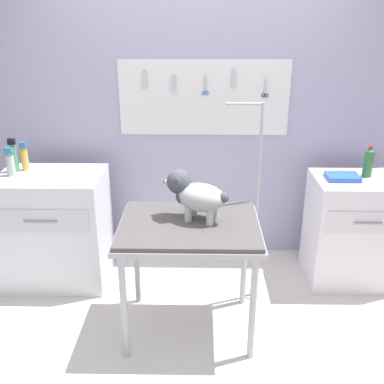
% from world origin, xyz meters
% --- Properties ---
extents(ground, '(4.40, 4.00, 0.04)m').
position_xyz_m(ground, '(0.00, 0.00, -0.02)').
color(ground, silver).
extents(rear_wall_panel, '(4.00, 0.09, 2.30)m').
position_xyz_m(rear_wall_panel, '(0.00, 1.28, 1.16)').
color(rear_wall_panel, '#ABA6C5').
rests_on(rear_wall_panel, ground).
extents(grooming_table, '(0.91, 0.70, 0.81)m').
position_xyz_m(grooming_table, '(-0.05, 0.16, 0.73)').
color(grooming_table, '#B7B7BC').
rests_on(grooming_table, ground).
extents(grooming_arm, '(0.29, 0.11, 1.51)m').
position_xyz_m(grooming_arm, '(0.42, 0.53, 0.70)').
color(grooming_arm, '#B7B7BC').
rests_on(grooming_arm, ground).
extents(dog, '(0.43, 0.30, 0.32)m').
position_xyz_m(dog, '(-0.01, 0.22, 0.98)').
color(dog, silver).
rests_on(dog, grooming_table).
extents(counter_left, '(0.80, 0.58, 0.91)m').
position_xyz_m(counter_left, '(-1.13, 0.77, 0.46)').
color(counter_left, white).
rests_on(counter_left, ground).
extents(cabinet_right, '(0.68, 0.54, 0.88)m').
position_xyz_m(cabinet_right, '(1.24, 0.80, 0.44)').
color(cabinet_right, white).
rests_on(cabinet_right, ground).
extents(shampoo_bottle, '(0.05, 0.05, 0.22)m').
position_xyz_m(shampoo_bottle, '(-1.35, 0.88, 1.01)').
color(shampoo_bottle, gold).
rests_on(shampoo_bottle, counter_left).
extents(spray_bottle_tall, '(0.06, 0.06, 0.26)m').
position_xyz_m(spray_bottle_tall, '(-1.42, 0.84, 1.02)').
color(spray_bottle_tall, '#459762').
rests_on(spray_bottle_tall, counter_left).
extents(spray_bottle_short, '(0.06, 0.06, 0.22)m').
position_xyz_m(spray_bottle_short, '(-1.41, 0.76, 1.00)').
color(spray_bottle_short, '#AABBB6').
rests_on(spray_bottle_short, counter_left).
extents(soda_bottle, '(0.07, 0.07, 0.24)m').
position_xyz_m(soda_bottle, '(1.31, 0.86, 0.99)').
color(soda_bottle, '#306B38').
rests_on(soda_bottle, cabinet_right).
extents(supply_tray, '(0.24, 0.18, 0.04)m').
position_xyz_m(supply_tray, '(1.10, 0.79, 0.90)').
color(supply_tray, blue).
rests_on(supply_tray, cabinet_right).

